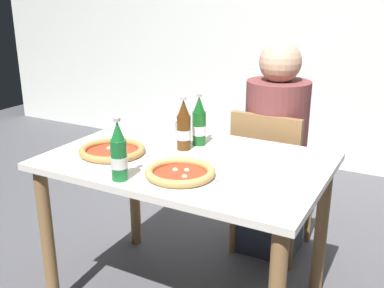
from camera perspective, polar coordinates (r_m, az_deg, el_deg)
The scene contains 11 objects.
back_wall_tiled at distance 3.92m, azimuth 15.74°, elevation 15.90°, with size 7.00×0.10×2.60m, color white.
dining_table_main at distance 2.01m, azimuth -0.68°, elevation -4.85°, with size 1.20×0.80×0.75m.
chair_behind_table at distance 2.52m, azimuth 9.90°, elevation -3.97°, with size 0.41×0.41×0.85m.
diner_seated at distance 2.53m, azimuth 10.45°, elevation -1.45°, with size 0.34×0.34×1.21m.
pizza_margherita_near at distance 2.01m, azimuth -10.10°, elevation -0.96°, with size 0.32×0.32×0.04m.
pizza_marinara_far at distance 1.74m, azimuth -1.52°, elevation -3.79°, with size 0.30×0.30×0.04m.
beer_bottle_left at distance 2.05m, azimuth -1.06°, elevation 2.09°, with size 0.07×0.07×0.25m.
beer_bottle_center at distance 1.73m, azimuth -9.29°, elevation -1.29°, with size 0.07×0.07×0.25m.
beer_bottle_right at distance 2.11m, azimuth 0.91°, elevation 2.62°, with size 0.07×0.07×0.25m.
napkin_with_cutlery at distance 1.94m, azimuth 6.38°, elevation -2.11°, with size 0.23×0.23×0.01m.
paper_cup at distance 2.23m, azimuth -2.74°, elevation 1.92°, with size 0.07×0.07×0.10m, color white.
Camera 1 is at (0.90, -1.61, 1.43)m, focal length 41.97 mm.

